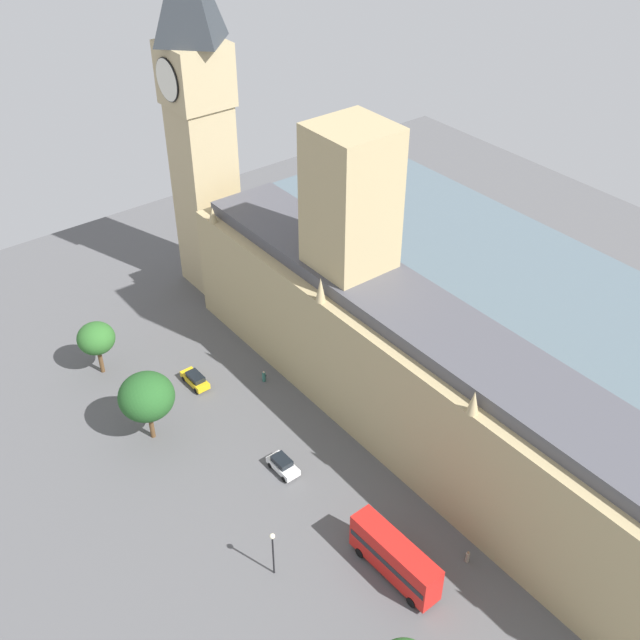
# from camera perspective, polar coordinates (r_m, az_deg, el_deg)

# --- Properties ---
(ground_plane) EXTENTS (147.63, 147.63, 0.00)m
(ground_plane) POSITION_cam_1_polar(r_m,az_deg,el_deg) (93.34, 6.47, -9.06)
(ground_plane) COLOR #565659
(river_thames) EXTENTS (40.44, 132.86, 0.25)m
(river_thames) POSITION_cam_1_polar(r_m,az_deg,el_deg) (114.92, 19.16, -1.09)
(river_thames) COLOR slate
(river_thames) RESTS_ON ground
(parliament_building) EXTENTS (13.11, 77.63, 34.47)m
(parliament_building) POSITION_cam_1_polar(r_m,az_deg,el_deg) (88.84, 7.06, -3.45)
(parliament_building) COLOR tan
(parliament_building) RESTS_ON ground
(clock_tower) EXTENTS (8.22, 8.22, 51.10)m
(clock_tower) POSITION_cam_1_polar(r_m,az_deg,el_deg) (110.02, -8.91, 14.67)
(clock_tower) COLOR tan
(clock_tower) RESTS_ON ground
(car_yellow_cab_opposite_hall) EXTENTS (1.93, 4.63, 1.74)m
(car_yellow_cab_opposite_hall) POSITION_cam_1_polar(r_m,az_deg,el_deg) (101.36, -9.17, -4.32)
(car_yellow_cab_opposite_hall) COLOR gold
(car_yellow_cab_opposite_hall) RESTS_ON ground
(car_white_leading) EXTENTS (2.04, 4.15, 1.74)m
(car_white_leading) POSITION_cam_1_polar(r_m,az_deg,el_deg) (89.34, -2.75, -10.59)
(car_white_leading) COLOR silver
(car_white_leading) RESTS_ON ground
(double_decker_bus_kerbside) EXTENTS (2.93, 10.58, 4.75)m
(double_decker_bus_kerbside) POSITION_cam_1_polar(r_m,az_deg,el_deg) (79.33, 5.52, -16.96)
(double_decker_bus_kerbside) COLOR red
(double_decker_bus_kerbside) RESTS_ON ground
(pedestrian_by_river_gate) EXTENTS (0.66, 0.58, 1.63)m
(pedestrian_by_river_gate) POSITION_cam_1_polar(r_m,az_deg,el_deg) (100.96, -4.14, -4.17)
(pedestrian_by_river_gate) COLOR #336B60
(pedestrian_by_river_gate) RESTS_ON ground
(pedestrian_under_trees) EXTENTS (0.64, 0.63, 1.53)m
(pedestrian_under_trees) POSITION_cam_1_polar(r_m,az_deg,el_deg) (82.78, 10.79, -16.74)
(pedestrian_under_trees) COLOR gray
(pedestrian_under_trees) RESTS_ON ground
(plane_tree_corner) EXTENTS (6.52, 6.52, 9.11)m
(plane_tree_corner) POSITION_cam_1_polar(r_m,az_deg,el_deg) (91.56, -12.64, -5.53)
(plane_tree_corner) COLOR brown
(plane_tree_corner) RESTS_ON ground
(plane_tree_trailing) EXTENTS (4.85, 4.85, 7.57)m
(plane_tree_trailing) POSITION_cam_1_polar(r_m,az_deg,el_deg) (103.31, -16.14, -1.32)
(plane_tree_trailing) COLOR brown
(plane_tree_trailing) RESTS_ON ground
(street_lamp_slot_10) EXTENTS (0.56, 0.56, 5.92)m
(street_lamp_slot_10) POSITION_cam_1_polar(r_m,az_deg,el_deg) (77.98, -3.49, -16.25)
(street_lamp_slot_10) COLOR black
(street_lamp_slot_10) RESTS_ON ground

